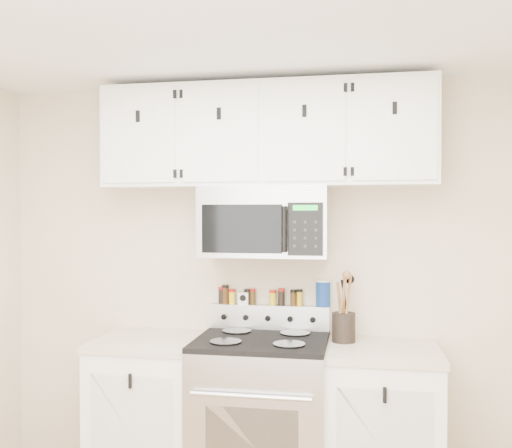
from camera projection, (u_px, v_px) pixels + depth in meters
The scene contains 18 objects.
back_wall at pixel (270, 281), 3.63m from camera, with size 3.50×0.01×2.50m, color #C0AD90.
range at pixel (262, 417), 3.33m from camera, with size 0.76×0.65×1.10m.
base_cabinet_left at pixel (151, 413), 3.48m from camera, with size 0.64×0.62×0.92m.
base_cabinet_right at pixel (382, 428), 3.23m from camera, with size 0.64×0.62×0.92m.
microwave at pixel (265, 222), 3.44m from camera, with size 0.76×0.44×0.42m.
upper_cabinets at pixel (266, 136), 3.45m from camera, with size 2.00×0.35×0.62m.
utensil_crock at pixel (344, 325), 3.36m from camera, with size 0.14×0.14×0.40m.
kitchen_timer at pixel (244, 298), 3.63m from camera, with size 0.07×0.06×0.08m, color white.
salt_canister at pixel (323, 293), 3.54m from camera, with size 0.09×0.09×0.17m.
spice_jar_0 at pixel (221, 295), 3.65m from camera, with size 0.04×0.04×0.11m.
spice_jar_1 at pixel (225, 294), 3.65m from camera, with size 0.04×0.04×0.12m.
spice_jar_2 at pixel (232, 296), 3.64m from camera, with size 0.04×0.04×0.09m.
spice_jar_3 at pixel (248, 297), 3.62m from camera, with size 0.04×0.04×0.10m.
spice_jar_4 at pixel (253, 296), 3.62m from camera, with size 0.04×0.04×0.10m.
spice_jar_5 at pixel (273, 298), 3.59m from camera, with size 0.04×0.04×0.09m.
spice_jar_6 at pixel (281, 297), 3.58m from camera, with size 0.04×0.04×0.11m.
spice_jar_7 at pixel (293, 298), 3.57m from camera, with size 0.04×0.04×0.10m.
spice_jar_8 at pixel (300, 297), 3.56m from camera, with size 0.04×0.04×0.10m.
Camera 1 is at (0.55, -1.84, 1.67)m, focal length 40.00 mm.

